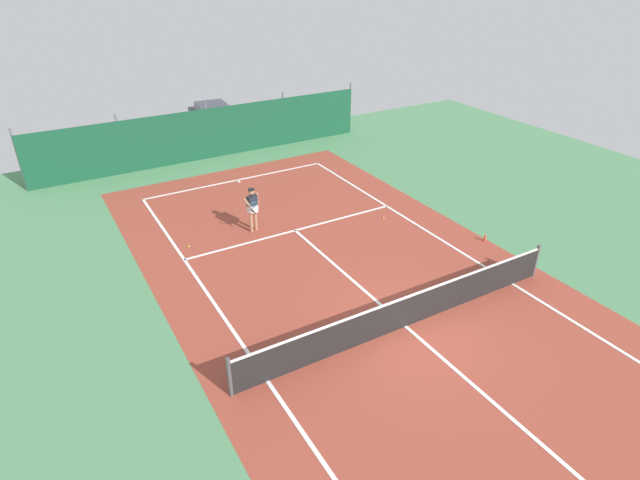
# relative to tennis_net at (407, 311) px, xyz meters

# --- Properties ---
(ground_plane) EXTENTS (36.00, 36.00, 0.00)m
(ground_plane) POSITION_rel_tennis_net_xyz_m (0.00, 0.00, -0.51)
(ground_plane) COLOR #4C8456
(court_surface) EXTENTS (11.02, 26.60, 0.01)m
(court_surface) POSITION_rel_tennis_net_xyz_m (0.00, 0.00, -0.51)
(court_surface) COLOR brown
(court_surface) RESTS_ON ground
(tennis_net) EXTENTS (10.12, 0.10, 1.10)m
(tennis_net) POSITION_rel_tennis_net_xyz_m (0.00, 0.00, 0.00)
(tennis_net) COLOR black
(tennis_net) RESTS_ON ground
(back_fence) EXTENTS (16.30, 0.98, 2.70)m
(back_fence) POSITION_rel_tennis_net_xyz_m (-0.00, 15.74, 0.16)
(back_fence) COLOR #14472D
(back_fence) RESTS_ON ground
(tennis_player) EXTENTS (0.60, 0.81, 1.64)m
(tennis_player) POSITION_rel_tennis_net_xyz_m (-1.29, 7.13, 0.45)
(tennis_player) COLOR #9E7051
(tennis_player) RESTS_ON ground
(tennis_ball_near_player) EXTENTS (0.07, 0.07, 0.07)m
(tennis_ball_near_player) POSITION_rel_tennis_net_xyz_m (3.34, 5.55, -0.48)
(tennis_ball_near_player) COLOR #CCDB33
(tennis_ball_near_player) RESTS_ON ground
(tennis_ball_midcourt) EXTENTS (0.07, 0.07, 0.07)m
(tennis_ball_midcourt) POSITION_rel_tennis_net_xyz_m (-3.72, 7.14, -0.48)
(tennis_ball_midcourt) COLOR #CCDB33
(tennis_ball_midcourt) RESTS_ON ground
(parked_car) EXTENTS (2.30, 4.34, 1.68)m
(parked_car) POSITION_rel_tennis_net_xyz_m (1.47, 18.69, 0.33)
(parked_car) COLOR black
(parked_car) RESTS_ON ground
(water_bottle) EXTENTS (0.08, 0.08, 0.24)m
(water_bottle) POSITION_rel_tennis_net_xyz_m (5.38, 2.38, -0.39)
(water_bottle) COLOR #D84C38
(water_bottle) RESTS_ON ground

